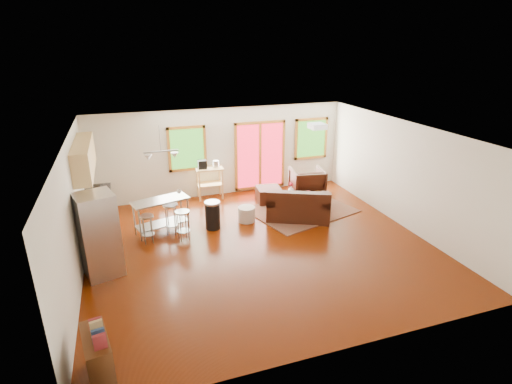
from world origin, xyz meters
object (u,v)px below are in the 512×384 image
object	(u,v)px
loveseat	(298,207)
ottoman	(269,195)
rug	(301,210)
island	(161,210)
refrigerator	(99,235)
coffee_table	(310,197)
kitchen_cart	(209,172)
armchair	(307,181)

from	to	relation	value
loveseat	ottoman	xyz separation A→B (m)	(-0.33, 1.34, -0.12)
rug	island	size ratio (longest dim) A/B	1.84
loveseat	island	size ratio (longest dim) A/B	1.29
loveseat	refrigerator	xyz separation A→B (m)	(-4.76, -1.15, 0.52)
loveseat	refrigerator	world-z (taller)	refrigerator
rug	coffee_table	size ratio (longest dim) A/B	2.75
ottoman	kitchen_cart	size ratio (longest dim) A/B	0.56
rug	kitchen_cart	distance (m)	2.89
coffee_table	kitchen_cart	distance (m)	3.01
ottoman	island	bearing A→B (deg)	-162.71
rug	refrigerator	size ratio (longest dim) A/B	1.53
rug	loveseat	size ratio (longest dim) A/B	1.43
rug	ottoman	xyz separation A→B (m)	(-0.63, 0.88, 0.21)
refrigerator	island	bearing A→B (deg)	33.62
rug	refrigerator	bearing A→B (deg)	-162.36
island	rug	bearing A→B (deg)	1.38
coffee_table	rug	bearing A→B (deg)	-159.18
coffee_table	armchair	size ratio (longest dim) A/B	0.99
rug	armchair	world-z (taller)	armchair
rug	refrigerator	xyz separation A→B (m)	(-5.07, -1.61, 0.84)
armchair	ottoman	distance (m)	1.26
armchair	kitchen_cart	bearing A→B (deg)	-6.41
refrigerator	island	xyz separation A→B (m)	(1.32, 1.52, -0.27)
loveseat	coffee_table	world-z (taller)	loveseat
refrigerator	loveseat	bearing A→B (deg)	-1.89
ottoman	kitchen_cart	xyz separation A→B (m)	(-1.55, 0.84, 0.59)
armchair	island	distance (m)	4.47
loveseat	coffee_table	size ratio (longest dim) A/B	1.93
armchair	rug	bearing A→B (deg)	66.52
rug	island	distance (m)	3.79
loveseat	coffee_table	bearing A→B (deg)	67.64
refrigerator	rug	bearing A→B (deg)	2.13
rug	loveseat	distance (m)	0.64
loveseat	armchair	world-z (taller)	armchair
coffee_table	refrigerator	xyz separation A→B (m)	(-5.39, -1.73, 0.54)
refrigerator	kitchen_cart	size ratio (longest dim) A/B	1.44
rug	ottoman	world-z (taller)	ottoman
coffee_table	island	bearing A→B (deg)	-177.00
armchair	refrigerator	bearing A→B (deg)	33.61
loveseat	armchair	bearing A→B (deg)	81.73
loveseat	armchair	size ratio (longest dim) A/B	1.92
island	loveseat	bearing A→B (deg)	-6.06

